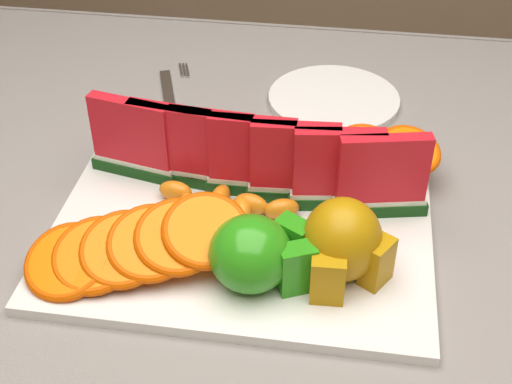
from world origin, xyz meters
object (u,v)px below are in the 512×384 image
object	(u,v)px
platter	(242,230)
apple_cluster	(258,254)
pear_cluster	(343,243)
side_plate	(334,99)
fork	(171,98)

from	to	relation	value
platter	apple_cluster	xyz separation A→B (m)	(0.03, -0.08, 0.04)
platter	apple_cluster	distance (m)	0.09
pear_cluster	platter	bearing A→B (deg)	152.95
side_plate	fork	world-z (taller)	side_plate
side_plate	fork	bearing A→B (deg)	-173.34
platter	fork	bearing A→B (deg)	118.70
platter	side_plate	distance (m)	0.30
apple_cluster	pear_cluster	xyz separation A→B (m)	(0.08, 0.02, 0.01)
side_plate	fork	xyz separation A→B (m)	(-0.22, -0.03, -0.00)
platter	side_plate	world-z (taller)	platter
pear_cluster	side_plate	bearing A→B (deg)	94.69
pear_cluster	side_plate	size ratio (longest dim) A/B	0.47
platter	side_plate	bearing A→B (deg)	74.58
side_plate	apple_cluster	bearing A→B (deg)	-97.92
pear_cluster	fork	distance (m)	0.41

